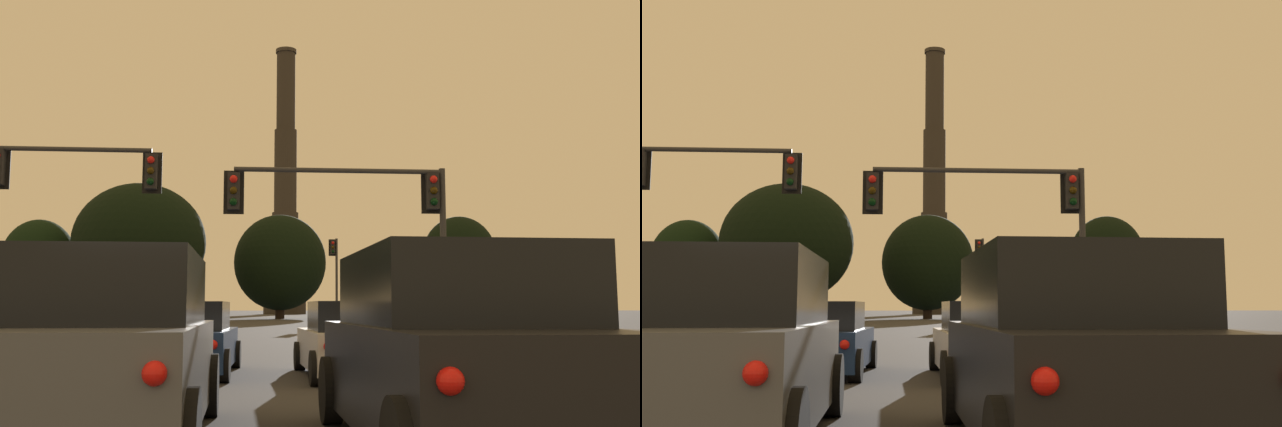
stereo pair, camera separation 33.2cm
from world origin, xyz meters
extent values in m
cube|color=#4C4F54|center=(0.07, 6.20, 0.68)|extent=(2.00, 4.83, 0.95)
cube|color=black|center=(0.07, 6.32, 1.51)|extent=(1.83, 2.83, 0.70)
cylinder|color=black|center=(-0.90, 8.11, 0.38)|extent=(0.23, 0.76, 0.76)
cylinder|color=black|center=(0.98, 8.14, 0.38)|extent=(0.23, 0.76, 0.76)
sphere|color=red|center=(0.89, 3.80, 0.89)|extent=(0.17, 0.17, 0.17)
cube|color=navy|center=(0.18, 13.92, 0.53)|extent=(1.86, 4.06, 0.72)
cube|color=black|center=(0.17, 13.52, 1.16)|extent=(1.62, 1.95, 0.55)
cylinder|color=black|center=(-0.60, 15.57, 0.30)|extent=(0.24, 0.61, 0.60)
cylinder|color=black|center=(1.08, 15.51, 0.30)|extent=(0.24, 0.61, 0.60)
cylinder|color=black|center=(-0.71, 12.32, 0.30)|extent=(0.24, 0.61, 0.60)
cylinder|color=black|center=(0.97, 12.27, 0.30)|extent=(0.24, 0.61, 0.60)
sphere|color=red|center=(-0.57, 11.92, 0.68)|extent=(0.17, 0.17, 0.17)
sphere|color=red|center=(0.79, 11.88, 0.68)|extent=(0.17, 0.17, 0.17)
cube|color=black|center=(3.41, 5.58, 0.68)|extent=(2.06, 4.85, 0.95)
cube|color=black|center=(3.41, 5.70, 1.51)|extent=(1.86, 2.85, 0.70)
cylinder|color=black|center=(2.42, 7.48, 0.38)|extent=(0.24, 0.77, 0.76)
cylinder|color=black|center=(4.29, 7.53, 0.38)|extent=(0.24, 0.77, 0.76)
sphere|color=red|center=(2.70, 3.14, 0.89)|extent=(0.17, 0.17, 0.17)
cube|color=silver|center=(3.35, 13.21, 0.53)|extent=(1.85, 4.05, 0.72)
cube|color=black|center=(3.36, 12.81, 1.16)|extent=(1.62, 1.95, 0.55)
cylinder|color=black|center=(2.45, 14.81, 0.30)|extent=(0.24, 0.61, 0.60)
cylinder|color=black|center=(4.13, 14.86, 0.30)|extent=(0.24, 0.61, 0.60)
cylinder|color=black|center=(2.56, 11.56, 0.30)|extent=(0.24, 0.61, 0.60)
cylinder|color=black|center=(4.24, 11.62, 0.30)|extent=(0.24, 0.61, 0.60)
sphere|color=red|center=(2.73, 11.17, 0.68)|extent=(0.17, 0.17, 0.17)
sphere|color=red|center=(4.09, 11.22, 0.68)|extent=(0.17, 0.17, 0.17)
cylinder|color=#2D2D30|center=(7.37, 54.22, 3.22)|extent=(0.18, 0.18, 6.44)
cylinder|color=black|center=(7.37, 54.22, 0.05)|extent=(0.40, 0.40, 0.10)
cube|color=black|center=(7.08, 54.22, 5.77)|extent=(0.34, 0.34, 1.04)
cube|color=black|center=(7.08, 54.40, 5.77)|extent=(0.58, 0.03, 1.25)
sphere|color=red|center=(7.08, 54.03, 6.09)|extent=(0.22, 0.22, 0.22)
sphere|color=#352604|center=(7.08, 54.03, 5.77)|extent=(0.22, 0.22, 0.22)
sphere|color=black|center=(7.08, 54.03, 5.44)|extent=(0.22, 0.22, 0.22)
cylinder|color=#2D2D30|center=(6.83, 19.66, 2.65)|extent=(0.18, 0.18, 5.31)
cylinder|color=black|center=(6.83, 19.66, 0.05)|extent=(0.40, 0.40, 0.10)
cube|color=black|center=(6.54, 19.66, 4.64)|extent=(0.34, 0.34, 1.04)
cube|color=black|center=(6.54, 19.84, 4.64)|extent=(0.58, 0.03, 1.25)
sphere|color=red|center=(6.54, 19.47, 4.96)|extent=(0.22, 0.22, 0.22)
sphere|color=#352604|center=(6.54, 19.47, 4.64)|extent=(0.22, 0.22, 0.22)
sphere|color=black|center=(6.54, 19.47, 4.31)|extent=(0.22, 0.22, 0.22)
cylinder|color=#2D2D30|center=(3.84, 19.66, 5.21)|extent=(5.98, 0.14, 0.14)
sphere|color=#2D2D30|center=(6.83, 19.66, 5.21)|extent=(0.18, 0.18, 0.18)
cube|color=black|center=(0.84, 19.66, 4.57)|extent=(0.34, 0.34, 1.04)
cube|color=black|center=(0.84, 19.84, 4.57)|extent=(0.58, 0.03, 1.25)
sphere|color=red|center=(0.84, 19.47, 4.89)|extent=(0.22, 0.22, 0.22)
sphere|color=#352604|center=(0.84, 19.47, 4.57)|extent=(0.22, 0.22, 0.22)
sphere|color=black|center=(0.84, 19.47, 4.24)|extent=(0.22, 0.22, 0.22)
cube|color=black|center=(-6.06, 21.09, 5.39)|extent=(0.58, 0.03, 1.25)
cylinder|color=#2D2D30|center=(-3.99, 20.91, 5.96)|extent=(4.71, 0.14, 0.14)
cube|color=black|center=(-1.63, 20.91, 5.32)|extent=(0.34, 0.34, 1.04)
cube|color=black|center=(-1.63, 21.09, 5.32)|extent=(0.58, 0.03, 1.25)
sphere|color=red|center=(-1.63, 20.72, 5.64)|extent=(0.22, 0.22, 0.22)
sphere|color=#352604|center=(-1.63, 20.72, 5.32)|extent=(0.22, 0.22, 0.22)
sphere|color=black|center=(-1.63, 20.72, 5.00)|extent=(0.22, 0.22, 0.22)
cylinder|color=#2B2722|center=(6.61, 142.30, 1.56)|extent=(8.15, 8.15, 3.13)
cylinder|color=#332D28|center=(6.61, 142.30, 11.30)|extent=(5.10, 5.10, 16.34)
cylinder|color=#332D28|center=(6.61, 142.30, 27.65)|extent=(4.38, 4.38, 16.34)
cylinder|color=#332D28|center=(6.61, 142.30, 43.99)|extent=(3.67, 3.67, 16.34)
cylinder|color=#38322C|center=(6.61, 142.30, 51.81)|extent=(4.11, 4.11, 0.70)
cylinder|color=black|center=(4.03, 84.86, 1.17)|extent=(1.06, 1.06, 2.34)
ellipsoid|color=black|center=(4.03, 84.86, 6.46)|extent=(10.59, 9.53, 10.99)
cylinder|color=black|center=(-21.31, 78.79, 1.57)|extent=(0.75, 0.75, 3.15)
ellipsoid|color=black|center=(-21.31, 78.79, 6.28)|extent=(7.52, 6.77, 8.37)
cylinder|color=black|center=(-10.73, 76.87, 1.62)|extent=(1.37, 1.37, 3.23)
ellipsoid|color=black|center=(-10.73, 76.87, 7.90)|extent=(13.66, 12.30, 12.43)
cylinder|color=black|center=(22.94, 77.03, 1.75)|extent=(0.79, 0.79, 3.49)
ellipsoid|color=black|center=(22.94, 77.03, 6.71)|extent=(7.89, 7.10, 8.59)
camera|label=1|loc=(1.57, -1.28, 1.33)|focal=42.00mm
camera|label=2|loc=(1.90, -1.30, 1.33)|focal=42.00mm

